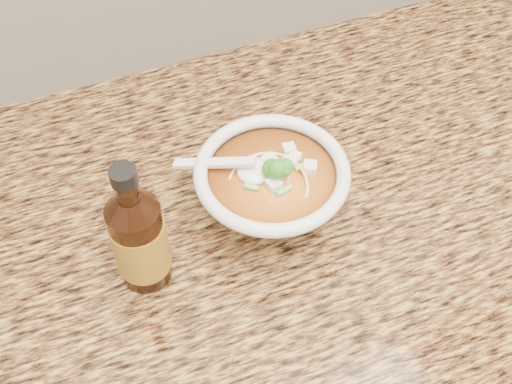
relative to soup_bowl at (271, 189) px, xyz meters
name	(u,v)px	position (x,y,z in m)	size (l,w,h in m)	color
cabinet	(328,337)	(0.13, 0.01, -0.51)	(4.00, 0.65, 0.86)	black
counter_slab	(358,187)	(0.13, 0.01, -0.06)	(4.00, 0.68, 0.04)	#A3803C
soup_bowl	(271,189)	(0.00, 0.00, 0.00)	(0.20, 0.18, 0.10)	silver
hot_sauce_bottle	(139,239)	(-0.17, -0.03, 0.03)	(0.07, 0.07, 0.18)	#351507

